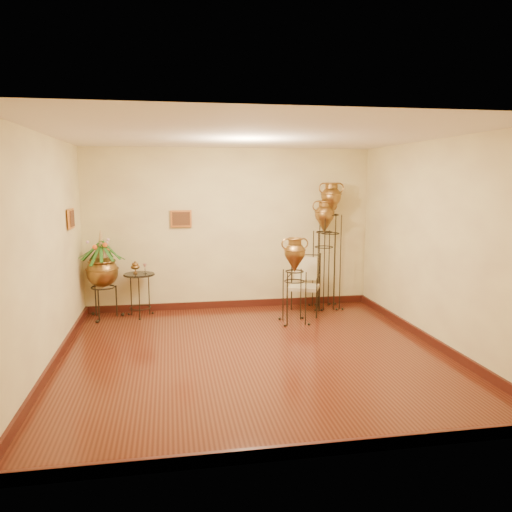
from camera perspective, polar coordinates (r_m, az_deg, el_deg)
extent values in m
plane|color=#552214|center=(6.64, -0.20, -11.18)|extent=(5.00, 5.00, 0.00)
cube|color=#3D140E|center=(8.98, -2.88, -5.49)|extent=(5.00, 0.04, 0.12)
cube|color=#3D140E|center=(4.41, 5.65, -21.24)|extent=(5.00, 0.04, 0.12)
cube|color=#3D140E|center=(6.69, -22.05, -11.14)|extent=(0.04, 5.00, 0.12)
cube|color=#3D140E|center=(7.43, 19.25, -9.01)|extent=(0.04, 5.00, 0.12)
cube|color=#DC8740|center=(8.65, -8.56, 4.24)|extent=(0.36, 0.03, 0.29)
cube|color=#DC8740|center=(7.76, -20.39, 4.03)|extent=(0.03, 0.36, 0.29)
cube|color=beige|center=(8.48, 5.48, -3.58)|extent=(0.63, 0.61, 0.06)
cube|color=beige|center=(8.42, 5.51, -1.68)|extent=(0.36, 0.17, 0.39)
cylinder|color=black|center=(8.47, -13.22, -2.02)|extent=(0.50, 0.50, 0.02)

